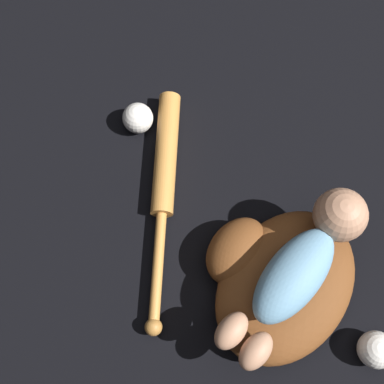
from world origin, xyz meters
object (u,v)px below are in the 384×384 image
Objects in this scene: baseball_glove at (277,279)px; baseball_spare at (376,350)px; baseball_bat at (164,176)px; baseball at (138,118)px; baby_figure at (304,261)px.

baseball_spare is at bearing -96.27° from baseball_glove.
baseball_bat is 0.55m from baseball_spare.
baseball_bat is at bearing -125.61° from baseball.
baseball_spare reaches higher than baseball_bat.
baseball_glove is 5.00× the size of baseball_spare.
baseball is at bearing 73.36° from baseball_spare.
baseball_bat is 0.15m from baseball.
baseball_glove is 0.10m from baby_figure.
baseball_bat is at bearing 78.43° from baseball_spare.
baseball_bat is (0.06, 0.34, -0.11)m from baby_figure.
baby_figure is 0.79× the size of baseball_bat.
baseball is (0.09, 0.12, 0.01)m from baseball_bat.
baseball_spare is at bearing -101.57° from baseball_bat.
baseball_glove is at bearing -111.62° from baseball.
baby_figure is 0.49m from baseball.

